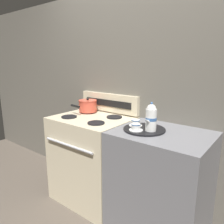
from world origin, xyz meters
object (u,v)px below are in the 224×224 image
object	(u,v)px
stove	(93,159)
serving_tray	(144,129)
saucepan	(88,106)
teacup_left	(136,123)
teacup_right	(136,127)
teapot	(151,118)
creamer_jug	(150,121)

from	to	relation	value
stove	serving_tray	distance (m)	0.78
saucepan	teacup_left	xyz separation A→B (m)	(0.72, -0.15, -0.04)
serving_tray	teacup_left	bearing A→B (deg)	168.43
teacup_right	serving_tray	bearing A→B (deg)	72.64
stove	teapot	distance (m)	0.91
stove	teacup_left	world-z (taller)	teacup_left
teacup_left	creamer_jug	xyz separation A→B (m)	(0.09, 0.09, 0.01)
saucepan	teacup_right	bearing A→B (deg)	-18.15
serving_tray	saucepan	bearing A→B (deg)	168.17
saucepan	stove	bearing A→B (deg)	-36.25
teapot	creamer_jug	distance (m)	0.17
stove	teacup_left	bearing A→B (deg)	-1.61
teacup_left	teacup_right	distance (m)	0.13
saucepan	creamer_jug	distance (m)	0.82
stove	teacup_right	size ratio (longest dim) A/B	8.20
teacup_left	creamer_jug	distance (m)	0.13
saucepan	teapot	xyz separation A→B (m)	(0.89, -0.19, 0.05)
stove	serving_tray	xyz separation A→B (m)	(0.63, -0.04, 0.46)
saucepan	teapot	size ratio (longest dim) A/B	1.23
saucepan	creamer_jug	bearing A→B (deg)	-4.53
stove	teacup_left	distance (m)	0.73
saucepan	teapot	world-z (taller)	teapot
stove	serving_tray	world-z (taller)	serving_tray
teacup_right	saucepan	bearing A→B (deg)	161.85
serving_tray	teapot	bearing A→B (deg)	-18.14
serving_tray	creamer_jug	world-z (taller)	creamer_jug
serving_tray	creamer_jug	distance (m)	0.12
saucepan	teacup_right	xyz separation A→B (m)	(0.79, -0.26, -0.04)
serving_tray	teacup_right	distance (m)	0.10
teacup_left	stove	bearing A→B (deg)	178.39
teacup_left	creamer_jug	size ratio (longest dim) A/B	1.58
teacup_left	teacup_right	size ratio (longest dim) A/B	1.00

